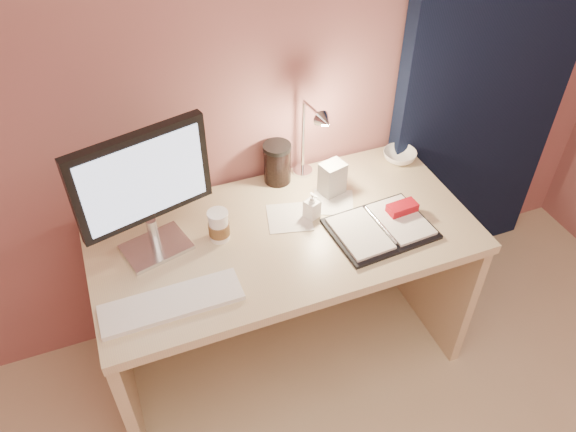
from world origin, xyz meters
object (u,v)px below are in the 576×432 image
object	(u,v)px
planner	(382,226)
desk	(278,261)
lotion_bottle	(312,205)
coffee_cup	(219,226)
bowl	(400,156)
product_box	(332,178)
keyboard	(172,303)
monitor	(143,185)
desk_lamp	(309,139)
dark_jar	(277,165)

from	to	relation	value
planner	desk	bearing A→B (deg)	147.11
lotion_bottle	coffee_cup	bearing A→B (deg)	178.26
planner	bowl	distance (m)	0.45
bowl	product_box	distance (m)	0.37
product_box	keyboard	bearing A→B (deg)	-169.06
monitor	bowl	bearing A→B (deg)	-6.45
planner	product_box	world-z (taller)	product_box
monitor	product_box	bearing A→B (deg)	-9.41
keyboard	desk	bearing A→B (deg)	29.74
desk	desk_lamp	world-z (taller)	desk_lamp
dark_jar	coffee_cup	bearing A→B (deg)	-142.09
desk_lamp	coffee_cup	bearing A→B (deg)	-166.56
desk	product_box	xyz separation A→B (m)	(0.26, 0.07, 0.29)
coffee_cup	desk_lamp	size ratio (longest dim) A/B	0.35
monitor	desk_lamp	world-z (taller)	monitor
monitor	dark_jar	world-z (taller)	monitor
bowl	desk_lamp	distance (m)	0.47
desk	keyboard	distance (m)	0.58
desk	planner	bearing A→B (deg)	-29.07
desk	dark_jar	bearing A→B (deg)	68.82
monitor	planner	distance (m)	0.87
monitor	product_box	xyz separation A→B (m)	(0.71, 0.07, -0.22)
planner	lotion_bottle	xyz separation A→B (m)	(-0.21, 0.16, 0.04)
bowl	product_box	size ratio (longest dim) A/B	1.03
monitor	planner	bearing A→B (deg)	-28.69
coffee_cup	dark_jar	xyz separation A→B (m)	(0.31, 0.24, 0.02)
planner	coffee_cup	distance (m)	0.60
keyboard	product_box	size ratio (longest dim) A/B	3.34
desk	bowl	distance (m)	0.68
desk	bowl	bearing A→B (deg)	14.82
bowl	planner	bearing A→B (deg)	-127.63
coffee_cup	lotion_bottle	size ratio (longest dim) A/B	1.12
monitor	desk_lamp	xyz separation A→B (m)	(0.64, 0.14, -0.07)
monitor	product_box	world-z (taller)	monitor
coffee_cup	bowl	bearing A→B (deg)	12.36
monitor	keyboard	bearing A→B (deg)	-105.66
monitor	dark_jar	bearing A→B (deg)	7.05
dark_jar	desk_lamp	bearing A→B (deg)	-37.03
product_box	desk_lamp	world-z (taller)	desk_lamp
coffee_cup	lotion_bottle	xyz separation A→B (m)	(0.36, -0.01, -0.00)
keyboard	bowl	bearing A→B (deg)	21.51
coffee_cup	bowl	xyz separation A→B (m)	(0.84, 0.18, -0.04)
keyboard	lotion_bottle	world-z (taller)	lotion_bottle
keyboard	lotion_bottle	xyz separation A→B (m)	(0.58, 0.23, 0.05)
coffee_cup	bowl	distance (m)	0.86
monitor	desk_lamp	bearing A→B (deg)	-2.50
desk	product_box	size ratio (longest dim) A/B	10.28
keyboard	lotion_bottle	bearing A→B (deg)	21.32
dark_jar	product_box	distance (m)	0.23
bowl	product_box	xyz separation A→B (m)	(-0.36, -0.09, 0.05)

